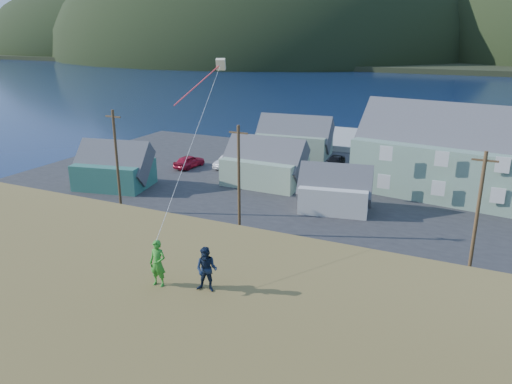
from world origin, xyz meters
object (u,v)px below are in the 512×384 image
kite_flyer_navy (207,270)px  shed_palegreen_near (265,164)px  shed_teal (114,167)px  shed_palegreen_far (294,137)px  wharf (347,139)px  kite_flyer_green (158,263)px  shed_white (335,190)px

kite_flyer_navy → shed_palegreen_near: bearing=100.6°
shed_teal → shed_palegreen_far: shed_palegreen_far is taller
wharf → kite_flyer_green: (8.95, -58.98, 7.63)m
kite_flyer_green → kite_flyer_navy: (1.80, 0.40, -0.04)m
shed_palegreen_near → kite_flyer_green: kite_flyer_green is taller
shed_palegreen_near → kite_flyer_navy: bearing=-68.0°
shed_teal → kite_flyer_navy: 37.87m
shed_palegreen_near → shed_white: bearing=-25.5°
shed_white → kite_flyer_navy: bearing=-93.1°
wharf → kite_flyer_navy: kite_flyer_navy is taller
wharf → kite_flyer_green: 60.14m
shed_teal → kite_flyer_navy: size_ratio=5.20×
shed_palegreen_far → kite_flyer_navy: 49.85m
shed_palegreen_near → kite_flyer_green: size_ratio=5.03×
shed_white → wharf: bearing=92.8°
shed_white → shed_teal: bearing=177.0°
shed_teal → shed_palegreen_near: 15.99m
shed_palegreen_near → shed_palegreen_far: shed_palegreen_far is taller
shed_teal → shed_palegreen_far: bearing=48.6°
shed_palegreen_far → kite_flyer_green: (13.02, -47.67, 5.55)m
shed_teal → shed_white: size_ratio=1.18×
shed_palegreen_near → shed_white: size_ratio=1.20×
wharf → shed_palegreen_near: (-2.17, -24.99, 1.94)m
shed_teal → kite_flyer_navy: kite_flyer_navy is taller
shed_palegreen_near → kite_flyer_green: bearing=-70.9°
shed_palegreen_near → wharf: bearing=86.0°
wharf → shed_palegreen_far: (-4.07, -11.31, 2.07)m
shed_white → shed_palegreen_near: bearing=143.0°
shed_palegreen_far → kite_flyer_green: size_ratio=5.86×
wharf → shed_white: 30.42m
shed_palegreen_near → shed_white: 10.25m
shed_palegreen_near → kite_flyer_navy: (12.92, -33.59, 5.64)m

